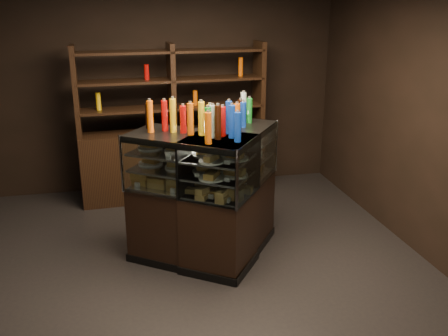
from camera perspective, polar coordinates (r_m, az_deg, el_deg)
The scene contains 7 objects.
ground at distance 4.89m, azimuth -5.38°, elevation -12.10°, with size 5.00×5.00×0.00m, color black.
room_shell at distance 4.24m, azimuth -6.18°, elevation 11.06°, with size 5.02×5.02×3.01m.
display_case at distance 5.00m, azimuth -1.45°, elevation -5.55°, with size 1.65×1.33×1.31m.
food_display at distance 4.80m, azimuth -1.48°, elevation 0.42°, with size 1.30×1.01×0.41m.
bottles_top at distance 4.68m, azimuth -1.55°, elevation 5.71°, with size 1.13×0.87×0.30m.
potted_conifer at distance 5.75m, azimuth -0.78°, elevation -2.79°, with size 0.32×0.32×0.69m.
back_shelving at distance 6.55m, azimuth -5.77°, elevation 1.79°, with size 2.39×0.52×2.00m.
Camera 1 is at (-0.46, -4.18, 2.49)m, focal length 40.00 mm.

